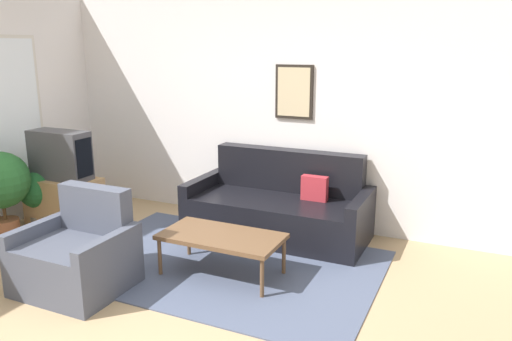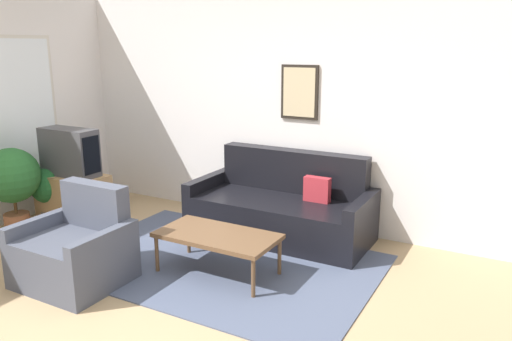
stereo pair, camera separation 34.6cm
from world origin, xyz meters
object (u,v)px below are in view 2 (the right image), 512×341
object	(u,v)px
armchair	(76,251)
potted_plant_tall	(12,179)
coffee_table	(217,237)
tv	(70,152)
couch	(282,209)

from	to	relation	value
armchair	potted_plant_tall	size ratio (longest dim) A/B	0.90
coffee_table	potted_plant_tall	world-z (taller)	potted_plant_tall
tv	potted_plant_tall	xyz separation A→B (m)	(-0.37, -0.49, -0.25)
tv	potted_plant_tall	bearing A→B (deg)	-126.81
coffee_table	tv	world-z (taller)	tv
couch	armchair	distance (m)	2.19
couch	potted_plant_tall	bearing A→B (deg)	-152.19
tv	couch	bearing A→B (deg)	21.54
couch	coffee_table	bearing A→B (deg)	-94.64
couch	potted_plant_tall	size ratio (longest dim) A/B	2.02
potted_plant_tall	armchair	bearing A→B (deg)	-18.32
couch	coffee_table	size ratio (longest dim) A/B	1.78
tv	armchair	size ratio (longest dim) A/B	0.80
armchair	potted_plant_tall	world-z (taller)	potted_plant_tall
coffee_table	potted_plant_tall	xyz separation A→B (m)	(-2.53, -0.23, 0.27)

